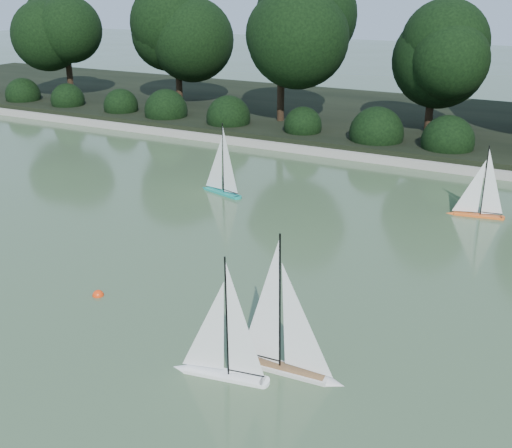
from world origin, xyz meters
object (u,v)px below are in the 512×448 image
object	(u,v)px
sailboat_white_a	(217,356)
sailboat_teal	(219,181)
sailboat_white_b	(292,352)
race_buoy	(98,295)
sailboat_orange	(475,204)

from	to	relation	value
sailboat_white_a	sailboat_teal	world-z (taller)	sailboat_white_a
sailboat_white_b	sailboat_white_a	bearing A→B (deg)	-148.84
sailboat_white_a	race_buoy	xyz separation A→B (m)	(-2.39, 0.85, -0.24)
sailboat_white_a	sailboat_orange	bearing A→B (deg)	76.81
sailboat_orange	sailboat_teal	xyz separation A→B (m)	(-4.75, -0.99, 0.02)
sailboat_teal	race_buoy	world-z (taller)	sailboat_teal
sailboat_white_b	sailboat_orange	size ratio (longest dim) A/B	1.23
sailboat_white_a	race_buoy	world-z (taller)	sailboat_white_a
sailboat_white_b	race_buoy	world-z (taller)	sailboat_white_b
sailboat_white_a	race_buoy	bearing A→B (deg)	160.51
sailboat_orange	sailboat_teal	bearing A→B (deg)	-168.22
sailboat_white_b	race_buoy	bearing A→B (deg)	172.08
sailboat_white_b	sailboat_teal	world-z (taller)	sailboat_white_b
sailboat_white_b	sailboat_teal	xyz separation A→B (m)	(-3.93, 5.03, -0.03)
race_buoy	sailboat_teal	bearing A→B (deg)	100.41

